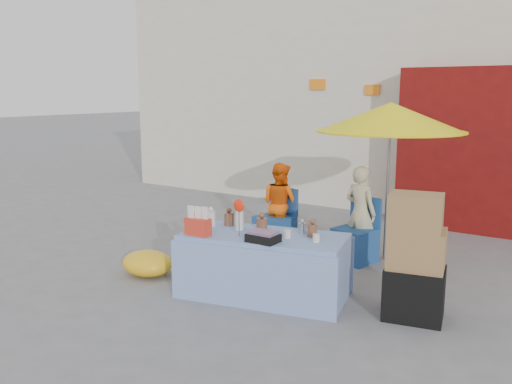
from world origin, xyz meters
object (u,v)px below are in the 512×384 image
Objects in this scene: vendor_beige at (360,213)px; box_stack at (415,262)px; chair_right at (355,243)px; umbrella at (390,118)px; vendor_orange at (280,204)px; market_table at (263,264)px; chair_left at (275,229)px.

vendor_beige is 1.94m from box_stack.
umbrella reaches higher than chair_right.
box_stack reaches higher than vendor_orange.
market_table reaches higher than chair_left.
vendor_beige is at bearing 19.14° from chair_left.
vendor_orange is at bearing 104.48° from chair_left.
vendor_beige is (1.25, 0.00, 0.03)m from vendor_orange.
umbrella reaches higher than market_table.
chair_right is at bearing -136.17° from umbrella.
umbrella is (1.55, 0.15, 1.28)m from vendor_orange.
vendor_beige reaches higher than market_table.
market_table is at bearing -107.78° from umbrella.
vendor_orange is at bearing 12.97° from vendor_beige.
market_table is at bearing -88.38° from chair_right.
chair_right is (1.25, 0.00, 0.00)m from chair_left.
chair_right is 1.87m from box_stack.
umbrella is at bearing 23.40° from chair_left.
chair_left is (-0.91, 1.71, -0.10)m from market_table.
box_stack is (2.47, -1.51, -0.03)m from vendor_orange.
umbrella is (0.30, 0.15, 1.26)m from vendor_beige.
box_stack is (1.22, -1.37, 0.33)m from chair_right.
chair_right is 0.70× the size of vendor_orange.
vendor_orange is at bearing 103.13° from market_table.
chair_left is at bearing -167.03° from chair_right.
umbrella is (1.55, 0.28, 1.64)m from chair_left.
chair_right is 1.69m from umbrella.
vendor_beige is at bearing 66.45° from market_table.
umbrella is at bearing 59.11° from market_table.
box_stack reaches higher than chair_right.
umbrella is at bearing -161.50° from vendor_orange.
vendor_orange is 0.96× the size of vendor_beige.
vendor_beige is 1.30m from umbrella.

